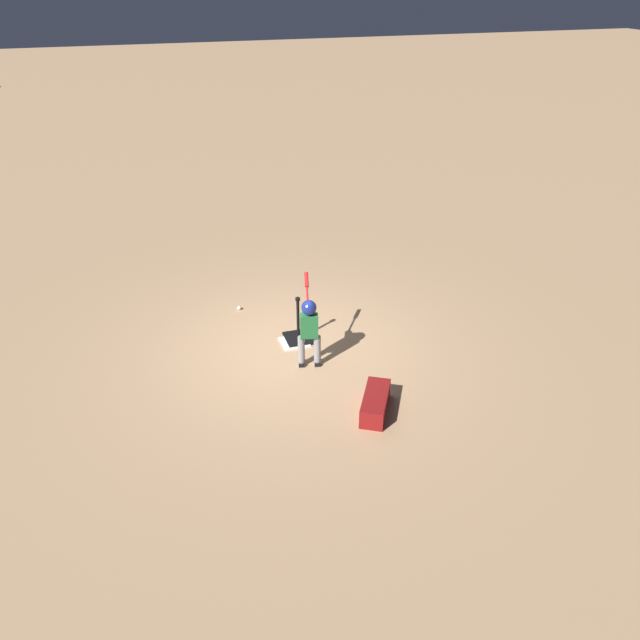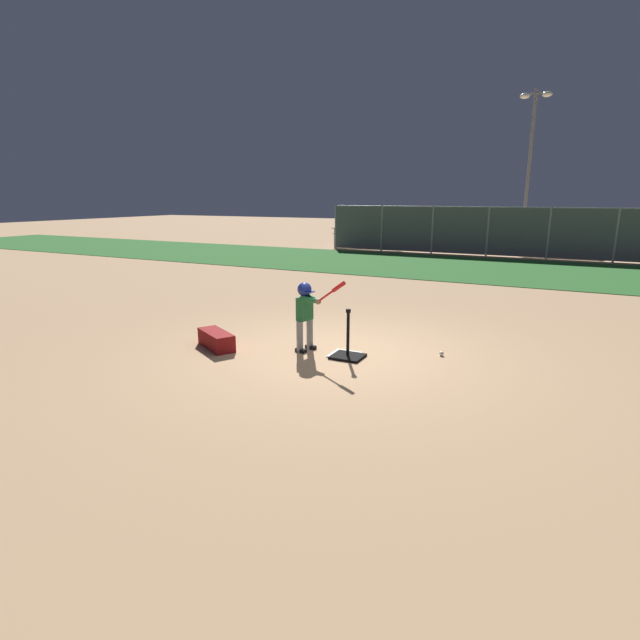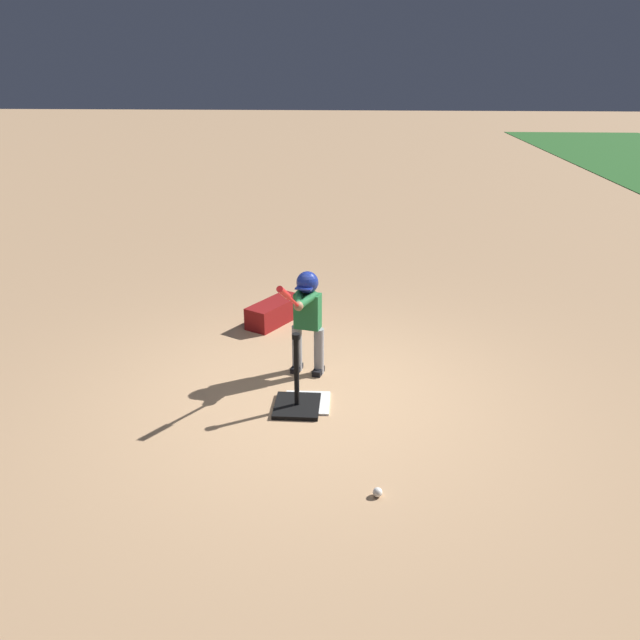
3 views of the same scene
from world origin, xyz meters
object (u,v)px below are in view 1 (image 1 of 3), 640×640
object	(u,v)px
batter_child	(309,324)
equipment_bag	(375,403)
baseball	(239,308)
batting_tee	(298,334)

from	to	relation	value
batter_child	equipment_bag	distance (m)	1.61
batter_child	baseball	size ratio (longest dim) A/B	16.55
equipment_bag	batter_child	bearing A→B (deg)	50.32
baseball	batting_tee	bearing A→B (deg)	-149.98
equipment_bag	batting_tee	bearing A→B (deg)	42.66
baseball	equipment_bag	bearing A→B (deg)	-160.15
baseball	equipment_bag	xyz separation A→B (m)	(-3.43, -1.24, 0.10)
batting_tee	baseball	distance (m)	1.49
batting_tee	batter_child	xyz separation A→B (m)	(-0.74, 0.03, 0.62)
baseball	equipment_bag	distance (m)	3.65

